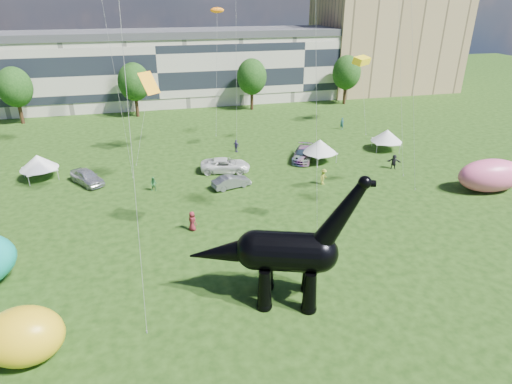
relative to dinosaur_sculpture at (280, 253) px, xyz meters
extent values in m
plane|color=#16330C|center=(2.47, -1.22, -3.66)|extent=(220.00, 220.00, 0.00)
cube|color=beige|center=(-5.53, 60.78, 2.34)|extent=(78.00, 11.00, 12.00)
cube|color=tan|center=(42.47, 63.78, 7.34)|extent=(28.00, 18.00, 22.00)
cylinder|color=#382314|center=(-27.53, 51.78, -2.06)|extent=(0.56, 0.56, 3.20)
ellipsoid|color=#14380F|center=(-27.53, 51.78, 2.66)|extent=(5.20, 5.20, 6.24)
cylinder|color=#382314|center=(-9.53, 51.78, -2.06)|extent=(0.56, 0.56, 3.20)
ellipsoid|color=#14380F|center=(-9.53, 51.78, 2.66)|extent=(5.20, 5.20, 6.24)
cylinder|color=#382314|center=(10.47, 51.78, -2.06)|extent=(0.56, 0.56, 3.20)
ellipsoid|color=#14380F|center=(10.47, 51.78, 2.66)|extent=(5.20, 5.20, 6.24)
cylinder|color=#382314|center=(28.47, 51.78, -2.06)|extent=(0.56, 0.56, 3.20)
ellipsoid|color=#14380F|center=(28.47, 51.78, 2.66)|extent=(5.20, 5.20, 6.24)
cone|color=black|center=(-1.25, -0.70, -2.19)|extent=(1.29, 1.29, 2.94)
sphere|color=black|center=(-1.25, -0.70, -3.48)|extent=(1.08, 1.08, 1.08)
cone|color=black|center=(-0.54, 1.33, -2.19)|extent=(1.29, 1.29, 2.94)
sphere|color=black|center=(-0.54, 1.33, -3.48)|extent=(1.08, 1.08, 1.08)
cone|color=black|center=(1.52, -1.68, -2.19)|extent=(1.29, 1.29, 2.94)
sphere|color=black|center=(1.52, -1.68, -3.48)|extent=(1.08, 1.08, 1.08)
cone|color=black|center=(2.24, 0.36, -2.19)|extent=(1.29, 1.29, 2.94)
sphere|color=black|center=(2.24, 0.36, -3.48)|extent=(1.08, 1.08, 1.08)
cylinder|color=black|center=(0.40, -0.14, 0.17)|extent=(4.76, 3.86, 2.65)
sphere|color=black|center=(-1.54, 0.54, 0.17)|extent=(2.65, 2.65, 2.65)
sphere|color=black|center=(2.34, -0.82, 0.17)|extent=(2.55, 2.55, 2.55)
cone|color=black|center=(3.47, -1.21, 3.00)|extent=(3.97, 2.61, 5.19)
sphere|color=black|center=(4.60, -1.61, 5.25)|extent=(0.82, 0.82, 0.82)
cylinder|color=black|center=(4.88, -1.71, 5.20)|extent=(0.79, 0.63, 0.43)
cone|color=black|center=(-3.45, 1.21, -0.16)|extent=(5.57, 3.65, 2.88)
imported|color=silver|center=(-14.83, 23.74, -2.83)|extent=(4.33, 5.09, 1.65)
imported|color=gray|center=(0.33, 18.95, -2.97)|extent=(4.42, 2.48, 1.38)
imported|color=white|center=(0.53, 23.64, -2.86)|extent=(6.17, 3.76, 1.60)
imported|color=#595960|center=(10.63, 25.05, -2.87)|extent=(4.40, 5.81, 1.57)
cube|color=silver|center=(12.39, 24.03, -2.46)|extent=(4.17, 4.17, 0.13)
cone|color=silver|center=(12.39, 24.03, -1.58)|extent=(5.28, 5.28, 1.63)
cylinder|color=#999999|center=(11.45, 22.08, -3.06)|extent=(0.07, 0.07, 1.20)
cylinder|color=#999999|center=(14.33, 23.10, -3.06)|extent=(0.07, 0.07, 1.20)
cylinder|color=#999999|center=(10.44, 24.96, -3.06)|extent=(0.07, 0.07, 1.20)
cylinder|color=#999999|center=(13.32, 25.98, -3.06)|extent=(0.07, 0.07, 1.20)
cube|color=silver|center=(22.69, 26.05, -2.49)|extent=(3.95, 3.95, 0.13)
cone|color=silver|center=(22.69, 26.05, -1.64)|extent=(5.01, 5.01, 1.59)
cylinder|color=#999999|center=(20.85, 25.05, -3.07)|extent=(0.06, 0.06, 1.16)
cylinder|color=#999999|center=(23.69, 24.20, -3.07)|extent=(0.06, 0.06, 1.16)
cylinder|color=#999999|center=(21.69, 27.89, -3.07)|extent=(0.06, 0.06, 1.16)
cylinder|color=#999999|center=(24.53, 27.04, -3.07)|extent=(0.06, 0.06, 1.16)
cube|color=white|center=(-20.09, 26.58, -2.48)|extent=(4.19, 4.19, 0.13)
cone|color=white|center=(-20.09, 26.58, -1.62)|extent=(5.31, 5.31, 1.61)
cylinder|color=#999999|center=(-20.91, 24.62, -3.07)|extent=(0.06, 0.06, 1.18)
cylinder|color=#999999|center=(-18.14, 25.76, -3.07)|extent=(0.06, 0.06, 1.18)
cylinder|color=#999999|center=(-22.05, 27.40, -3.07)|extent=(0.06, 0.06, 1.18)
cylinder|color=#999999|center=(-19.28, 28.53, -3.07)|extent=(0.06, 0.06, 1.18)
ellipsoid|color=pink|center=(26.58, 11.58, -1.89)|extent=(7.42, 4.34, 3.52)
ellipsoid|color=yellow|center=(-15.45, -1.71, -1.96)|extent=(4.72, 3.81, 3.39)
imported|color=maroon|center=(-4.75, 10.78, -2.74)|extent=(1.01, 1.06, 1.82)
imported|color=navy|center=(4.09, 5.01, -2.79)|extent=(0.74, 0.62, 1.74)
imported|color=#2F6A76|center=(21.02, 36.36, -2.76)|extent=(0.72, 0.78, 1.80)
imported|color=black|center=(20.16, 19.68, -2.77)|extent=(1.71, 1.21, 1.78)
imported|color=#41306E|center=(3.13, 30.01, -2.81)|extent=(0.96, 1.02, 1.69)
imported|color=#2E7438|center=(-7.78, 20.11, -2.87)|extent=(0.87, 0.75, 1.56)
imported|color=#959D2A|center=(10.25, 17.33, -2.75)|extent=(1.33, 1.25, 1.81)
plane|color=#FFA115|center=(-7.16, 32.16, 5.42)|extent=(3.20, 3.11, 2.53)
ellipsoid|color=orange|center=(3.69, 45.20, 13.15)|extent=(1.82, 2.24, 0.80)
cube|color=yellow|center=(24.44, 38.62, 6.17)|extent=(3.57, 3.29, 1.35)
camera|label=1|loc=(-7.25, -22.53, 15.42)|focal=30.00mm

